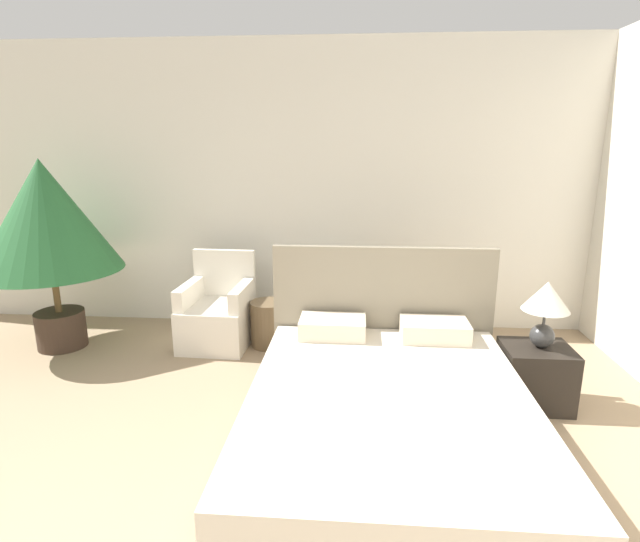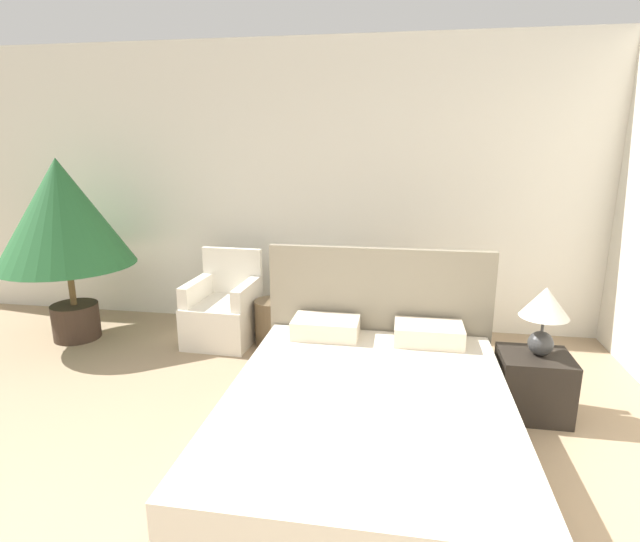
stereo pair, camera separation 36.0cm
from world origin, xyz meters
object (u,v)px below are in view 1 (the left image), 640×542
nightstand (535,376)px  side_table (269,324)px  table_lamp (546,303)px  potted_palm (46,221)px  bed (387,418)px  armchair_near_window_right (321,320)px  armchair_near_window_left (218,317)px

nightstand → side_table: 2.37m
nightstand → table_lamp: bearing=24.3°
potted_palm → nightstand: potted_palm is taller
bed → potted_palm: bearing=153.4°
armchair_near_window_right → table_lamp: (1.69, -0.95, 0.52)m
armchair_near_window_left → nightstand: armchair_near_window_left is taller
bed → armchair_near_window_right: bed is taller
potted_palm → side_table: size_ratio=4.05×
potted_palm → nightstand: 4.33m
table_lamp → side_table: bearing=156.5°
potted_palm → table_lamp: (4.17, -0.77, -0.43)m
potted_palm → table_lamp: potted_palm is taller
armchair_near_window_left → side_table: 0.50m
nightstand → table_lamp: size_ratio=0.98×
armchair_near_window_left → armchair_near_window_right: 1.00m
armchair_near_window_right → potted_palm: potted_palm is taller
bed → potted_palm: 3.51m
nightstand → side_table: bearing=156.1°
nightstand → side_table: nightstand is taller
potted_palm → side_table: (1.98, 0.19, -1.00)m
nightstand → table_lamp: table_lamp is taller
armchair_near_window_right → bed: bearing=-77.6°
table_lamp → side_table: size_ratio=1.13×
table_lamp → side_table: table_lamp is taller
armchair_near_window_left → potted_palm: 1.76m
armchair_near_window_right → side_table: (-0.50, -0.00, -0.06)m
bed → nightstand: bearing=33.1°
table_lamp → nightstand: bearing=-155.7°
bed → side_table: size_ratio=5.00×
bed → table_lamp: 1.47m
potted_palm → armchair_near_window_left: bearing=7.3°
potted_palm → nightstand: (4.15, -0.77, -0.99)m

